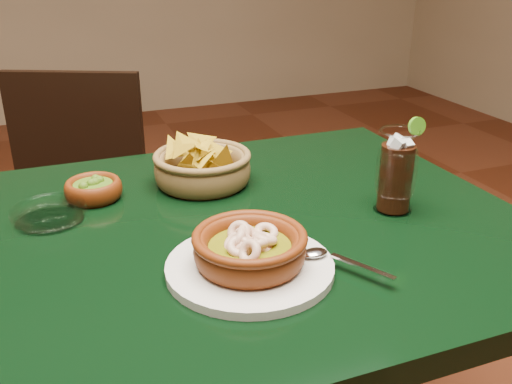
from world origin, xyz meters
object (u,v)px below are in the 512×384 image
object	(u,v)px
cola_drink	(396,172)
shrimp_plate	(250,252)
dining_table	(175,286)
chip_basket	(202,167)
dining_chair	(71,220)

from	to	relation	value
cola_drink	shrimp_plate	bearing A→B (deg)	-161.74
dining_table	chip_basket	xyz separation A→B (m)	(0.11, 0.19, 0.13)
chip_basket	shrimp_plate	bearing A→B (deg)	-95.04
shrimp_plate	dining_chair	bearing A→B (deg)	103.86
shrimp_plate	chip_basket	xyz separation A→B (m)	(0.03, 0.34, 0.00)
shrimp_plate	chip_basket	world-z (taller)	chip_basket
dining_table	chip_basket	distance (m)	0.25
dining_table	chip_basket	bearing A→B (deg)	59.61
dining_chair	chip_basket	size ratio (longest dim) A/B	3.93
dining_chair	cola_drink	bearing A→B (deg)	-55.40
dining_chair	shrimp_plate	xyz separation A→B (m)	(0.21, -0.85, 0.30)
dining_chair	chip_basket	xyz separation A→B (m)	(0.24, -0.51, 0.31)
shrimp_plate	dining_table	bearing A→B (deg)	117.14
dining_table	shrimp_plate	bearing A→B (deg)	-62.86
chip_basket	cola_drink	xyz separation A→B (m)	(0.28, -0.24, 0.04)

